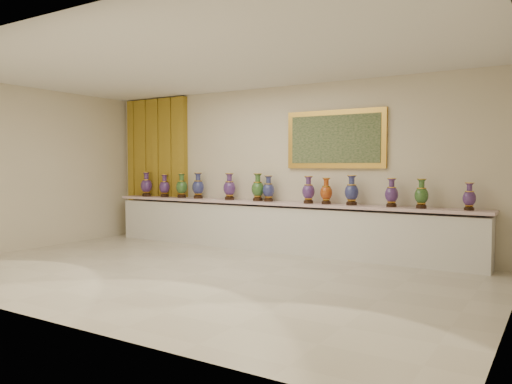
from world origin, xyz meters
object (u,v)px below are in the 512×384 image
Objects in this scene: counter at (275,227)px; vase_0 at (146,185)px; vase_1 at (164,187)px; vase_2 at (182,187)px.

vase_0 is at bearing -179.55° from counter.
vase_2 is (0.47, -0.01, 0.01)m from vase_1.
vase_1 is at bearing 4.68° from vase_0.
vase_0 reaches higher than vase_2.
vase_0 is at bearing -175.32° from vase_1.
vase_2 is at bearing 2.03° from vase_0.
vase_0 reaches higher than vase_1.
vase_2 reaches higher than counter.
counter is 15.42× the size of vase_1.
vase_2 is (-2.21, 0.01, 0.69)m from counter.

